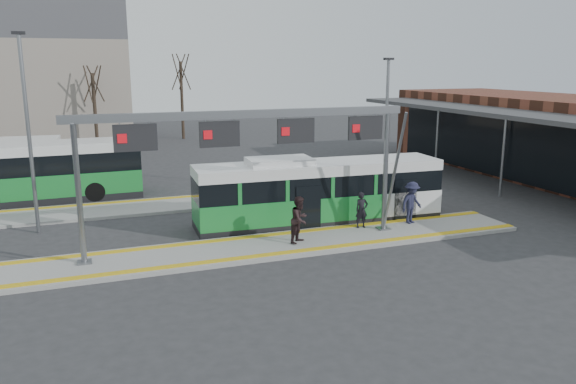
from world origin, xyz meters
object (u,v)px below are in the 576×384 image
hero_bus (318,192)px  passenger_c (411,203)px  gantry (250,138)px  passenger_a (362,210)px  passenger_b (300,219)px

hero_bus → passenger_c: size_ratio=6.03×
hero_bus → passenger_c: hero_bus is taller
hero_bus → passenger_c: (3.60, -1.96, -0.32)m
hero_bus → gantry: bearing=-145.4°
gantry → passenger_a: gantry is taller
passenger_b → passenger_c: passenger_c is taller
passenger_c → passenger_a: bearing=158.0°
gantry → passenger_c: size_ratio=7.00×
passenger_a → passenger_c: 2.39m
gantry → passenger_b: gantry is taller
gantry → hero_bus: 5.39m
passenger_c → passenger_b: bearing=169.8°
gantry → passenger_a: (5.07, 0.58, -3.37)m
hero_bus → passenger_a: bearing=-53.6°
hero_bus → passenger_b: size_ratio=6.04×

